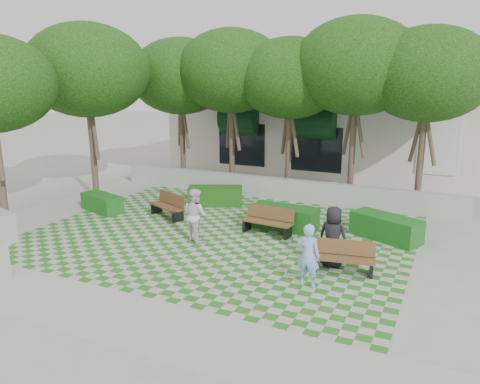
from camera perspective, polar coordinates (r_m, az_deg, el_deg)
The scene contains 17 objects.
ground at distance 14.62m, azimuth -4.31°, elevation -6.42°, with size 90.00×90.00×0.00m, color gray.
lawn at distance 15.45m, azimuth -2.48°, elevation -5.24°, with size 12.00×12.00×0.00m, color #2B721E.
sidewalk_south at distance 11.14m, azimuth -16.64°, elevation -13.79°, with size 16.00×2.00×0.01m, color #9E9B93.
sidewalk_west at distance 19.71m, azimuth -21.36°, elevation -1.95°, with size 2.00×12.00×0.01m, color #9E9B93.
retaining_wall at distance 19.89m, azimuth 4.48°, elevation 0.45°, with size 15.00×0.36×0.90m, color #9E9B93.
bench_east at distance 12.79m, azimuth 12.51°, elevation -7.82°, with size 1.69×0.82×0.85m.
bench_mid at distance 15.45m, azimuth 3.44°, elevation -3.59°, with size 1.74×0.70×0.89m.
bench_west at distance 17.48m, azimuth -8.74°, elevation -1.69°, with size 1.73×1.17×0.87m.
hedge_east at distance 15.66m, azimuth 17.36°, elevation -4.14°, with size 2.21×0.88×0.77m, color #144E18.
hedge_midright at distance 16.03m, azimuth 5.43°, elevation -3.12°, with size 2.24×0.89×0.78m, color #124513.
hedge_midleft at distance 18.91m, azimuth -3.03°, elevation -0.47°, with size 2.15×0.86×0.75m, color #194813.
hedge_west at distance 18.81m, azimuth -16.49°, elevation -1.27°, with size 1.87×0.75×0.65m, color #155016.
person_blue at distance 11.68m, azimuth 8.30°, elevation -7.65°, with size 0.59×0.39×1.62m, color #7FB3E8.
person_dark at distance 12.98m, azimuth 11.25°, elevation -5.37°, with size 0.83×0.54×1.69m, color black.
person_white at distance 14.73m, azimuth -5.46°, elevation -2.81°, with size 0.82×0.64×1.70m, color silver.
tree_row at distance 19.85m, azimuth -0.70°, elevation 14.24°, with size 17.70×13.40×7.41m.
building at distance 26.76m, azimuth 12.56°, elevation 8.13°, with size 18.00×8.92×5.15m.
Camera 1 is at (6.82, -11.90, 5.08)m, focal length 35.00 mm.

